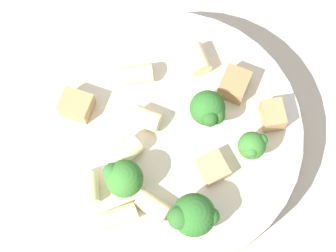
{
  "coord_description": "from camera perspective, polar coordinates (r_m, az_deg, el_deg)",
  "views": [
    {
      "loc": [
        -0.06,
        0.14,
        0.47
      ],
      "look_at": [
        0.0,
        0.0,
        0.05
      ],
      "focal_mm": 60.0,
      "sensor_mm": 36.0,
      "label": 1
    }
  ],
  "objects": [
    {
      "name": "broccoli_floret_2",
      "position": [
        0.44,
        8.51,
        -2.09
      ],
      "size": [
        0.02,
        0.02,
        0.03
      ],
      "color": "#93B766",
      "rests_on": "pasta_bowl"
    },
    {
      "name": "chicken_chunk_2",
      "position": [
        0.46,
        10.57,
        1.09
      ],
      "size": [
        0.03,
        0.03,
        0.02
      ],
      "primitive_type": "cube",
      "rotation": [
        0.0,
        0.0,
        2.12
      ],
      "color": "tan",
      "rests_on": "pasta_bowl"
    },
    {
      "name": "chicken_chunk_0",
      "position": [
        0.46,
        -9.3,
        2.11
      ],
      "size": [
        0.03,
        0.02,
        0.02
      ],
      "primitive_type": "cube",
      "rotation": [
        0.0,
        0.0,
        0.05
      ],
      "color": "tan",
      "rests_on": "pasta_bowl"
    },
    {
      "name": "rigatoni_3",
      "position": [
        0.43,
        -1.52,
        -8.09
      ],
      "size": [
        0.03,
        0.02,
        0.02
      ],
      "primitive_type": "cylinder",
      "rotation": [
        1.57,
        0.0,
        1.36
      ],
      "color": "beige",
      "rests_on": "pasta_bowl"
    },
    {
      "name": "rigatoni_0",
      "position": [
        0.44,
        -5.0,
        -9.09
      ],
      "size": [
        0.03,
        0.03,
        0.01
      ],
      "primitive_type": "cylinder",
      "rotation": [
        1.57,
        0.0,
        2.32
      ],
      "color": "beige",
      "rests_on": "pasta_bowl"
    },
    {
      "name": "ground_plane",
      "position": [
        0.5,
        -0.0,
        -1.92
      ],
      "size": [
        2.0,
        2.0,
        0.0
      ],
      "primitive_type": "plane",
      "color": "#BCB29E"
    },
    {
      "name": "rigatoni_5",
      "position": [
        0.47,
        2.77,
        6.88
      ],
      "size": [
        0.03,
        0.03,
        0.02
      ],
      "primitive_type": "cylinder",
      "rotation": [
        1.57,
        0.0,
        0.73
      ],
      "color": "beige",
      "rests_on": "pasta_bowl"
    },
    {
      "name": "broccoli_floret_1",
      "position": [
        0.44,
        4.14,
        1.65
      ],
      "size": [
        0.03,
        0.03,
        0.04
      ],
      "color": "#93B766",
      "rests_on": "pasta_bowl"
    },
    {
      "name": "chicken_chunk_1",
      "position": [
        0.44,
        4.56,
        -4.27
      ],
      "size": [
        0.03,
        0.03,
        0.01
      ],
      "primitive_type": "cube",
      "rotation": [
        0.0,
        0.0,
        2.43
      ],
      "color": "tan",
      "rests_on": "pasta_bowl"
    },
    {
      "name": "pasta_bowl",
      "position": [
        0.47,
        -0.0,
        -1.08
      ],
      "size": [
        0.22,
        0.22,
        0.04
      ],
      "color": "silver",
      "rests_on": "ground_plane"
    },
    {
      "name": "broccoli_floret_3",
      "position": [
        0.42,
        2.56,
        -9.03
      ],
      "size": [
        0.04,
        0.03,
        0.04
      ],
      "color": "#84AD60",
      "rests_on": "pasta_bowl"
    },
    {
      "name": "chicken_chunk_3",
      "position": [
        0.47,
        6.75,
        4.22
      ],
      "size": [
        0.02,
        0.03,
        0.02
      ],
      "primitive_type": "cube",
      "rotation": [
        0.0,
        0.0,
        1.55
      ],
      "color": "#A87A4C",
      "rests_on": "pasta_bowl"
    },
    {
      "name": "broccoli_floret_0",
      "position": [
        0.43,
        -4.62,
        -5.29
      ],
      "size": [
        0.03,
        0.03,
        0.04
      ],
      "color": "#84AD60",
      "rests_on": "pasta_bowl"
    },
    {
      "name": "rigatoni_6",
      "position": [
        0.44,
        -4.54,
        -2.82
      ],
      "size": [
        0.03,
        0.03,
        0.02
      ],
      "primitive_type": "cylinder",
      "rotation": [
        1.57,
        0.0,
        2.73
      ],
      "color": "beige",
      "rests_on": "pasta_bowl"
    },
    {
      "name": "rigatoni_2",
      "position": [
        0.47,
        -3.09,
        5.25
      ],
      "size": [
        0.03,
        0.03,
        0.02
      ],
      "primitive_type": "cylinder",
      "rotation": [
        1.57,
        0.0,
        2.1
      ],
      "color": "beige",
      "rests_on": "pasta_bowl"
    },
    {
      "name": "rigatoni_1",
      "position": [
        0.44,
        -7.95,
        -6.2
      ],
      "size": [
        0.02,
        0.03,
        0.01
      ],
      "primitive_type": "cylinder",
      "rotation": [
        1.57,
        0.0,
        0.51
      ],
      "color": "beige",
      "rests_on": "pasta_bowl"
    },
    {
      "name": "rigatoni_4",
      "position": [
        0.45,
        -2.1,
        0.76
      ],
      "size": [
        0.02,
        0.02,
        0.02
      ],
      "primitive_type": "cylinder",
      "rotation": [
        1.57,
        0.0,
        1.56
      ],
      "color": "beige",
      "rests_on": "pasta_bowl"
    }
  ]
}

